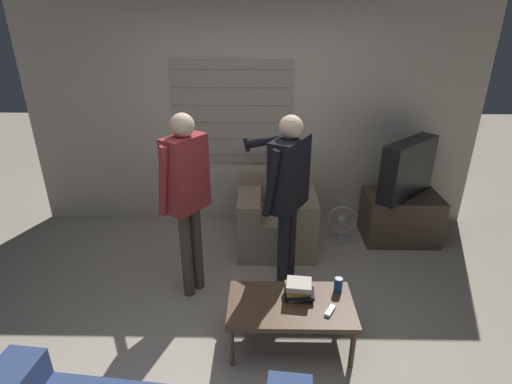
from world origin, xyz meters
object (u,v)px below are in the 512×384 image
(soda_can, at_px, (338,285))
(spare_remote, at_px, (330,311))
(person_left_standing, at_px, (186,187))
(armchair_beige, at_px, (276,217))
(floor_fan, at_px, (341,224))
(person_right_standing, at_px, (288,184))
(book_stack, at_px, (299,289))
(coffee_table, at_px, (291,307))
(tv, at_px, (408,169))

(soda_can, xyz_separation_m, spare_remote, (-0.10, -0.24, -0.05))
(person_left_standing, relative_size, soda_can, 13.42)
(armchair_beige, height_order, floor_fan, armchair_beige)
(person_right_standing, relative_size, floor_fan, 3.82)
(person_right_standing, xyz_separation_m, book_stack, (0.07, -0.67, -0.60))
(book_stack, bearing_deg, armchair_beige, 95.05)
(coffee_table, bearing_deg, person_right_standing, 90.27)
(tv, bearing_deg, spare_remote, 14.90)
(armchair_beige, distance_m, person_left_standing, 1.37)
(armchair_beige, distance_m, person_right_standing, 1.04)
(tv, xyz_separation_m, book_stack, (-1.29, -1.58, -0.41))
(tv, relative_size, soda_can, 5.90)
(person_right_standing, bearing_deg, tv, -27.73)
(soda_can, distance_m, floor_fan, 1.50)
(tv, xyz_separation_m, soda_can, (-0.98, -1.51, -0.42))
(book_stack, distance_m, soda_can, 0.33)
(coffee_table, distance_m, person_right_standing, 1.03)
(spare_remote, bearing_deg, tv, 88.04)
(coffee_table, relative_size, tv, 1.29)
(soda_can, relative_size, spare_remote, 0.95)
(tv, height_order, person_left_standing, person_left_standing)
(floor_fan, bearing_deg, soda_can, -101.95)
(soda_can, bearing_deg, floor_fan, 78.05)
(coffee_table, relative_size, person_right_standing, 0.58)
(tv, distance_m, person_right_standing, 1.65)
(book_stack, height_order, soda_can, book_stack)
(tv, height_order, book_stack, tv)
(armchair_beige, bearing_deg, spare_remote, 102.20)
(spare_remote, bearing_deg, coffee_table, -169.13)
(person_left_standing, distance_m, floor_fan, 2.00)
(floor_fan, bearing_deg, person_left_standing, -148.87)
(armchair_beige, height_order, person_left_standing, person_left_standing)
(soda_can, bearing_deg, person_left_standing, 157.89)
(soda_can, bearing_deg, person_right_standing, 122.58)
(tv, xyz_separation_m, floor_fan, (-0.67, -0.06, -0.65))
(armchair_beige, distance_m, floor_fan, 0.77)
(coffee_table, height_order, soda_can, soda_can)
(person_left_standing, distance_m, book_stack, 1.25)
(person_left_standing, height_order, soda_can, person_left_standing)
(coffee_table, relative_size, spare_remote, 7.22)
(soda_can, height_order, spare_remote, soda_can)
(book_stack, bearing_deg, coffee_table, -131.13)
(coffee_table, relative_size, book_stack, 4.02)
(person_left_standing, relative_size, book_stack, 7.08)
(tv, distance_m, person_left_standing, 2.45)
(spare_remote, relative_size, floor_fan, 0.31)
(coffee_table, bearing_deg, person_left_standing, 143.07)
(armchair_beige, height_order, coffee_table, armchair_beige)
(armchair_beige, xyz_separation_m, book_stack, (0.13, -1.43, 0.11))
(book_stack, bearing_deg, person_left_standing, 148.01)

